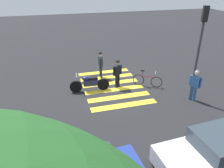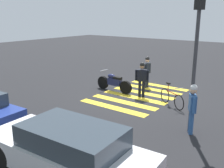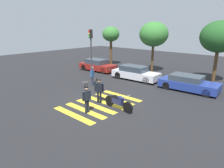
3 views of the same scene
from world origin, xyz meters
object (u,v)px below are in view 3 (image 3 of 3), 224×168
Objects in this scene: leaning_bicycle at (86,91)px; car_blue_hatchback at (188,83)px; pedestrian_bystander at (92,74)px; traffic_light_pole at (91,49)px; officer_on_foot at (99,89)px; police_motorcycle at (118,102)px; car_white_van at (135,73)px; car_maroon_wagon at (97,65)px; officer_by_motorcycle at (87,97)px.

car_blue_hatchback reaches higher than leaning_bicycle.
pedestrian_bystander is 8.06m from car_blue_hatchback.
traffic_light_pole is at bearing -147.26° from car_blue_hatchback.
officer_on_foot is 4.26m from pedestrian_bystander.
car_blue_hatchback is at bearing 75.44° from police_motorcycle.
traffic_light_pole is (-6.77, -4.35, 2.57)m from car_blue_hatchback.
car_blue_hatchback is (5.17, 6.40, 0.23)m from leaning_bicycle.
officer_on_foot is 0.36× the size of traffic_light_pole.
car_white_van is at bearing 68.40° from pedestrian_bystander.
leaning_bicycle is 0.32× the size of car_white_van.
car_white_van is (-1.78, 6.68, -0.35)m from officer_on_foot.
leaning_bicycle is 2.80m from pedestrian_bystander.
traffic_light_pole is (-3.36, 2.41, 2.17)m from officer_on_foot.
traffic_light_pole is (-1.60, 2.05, 2.79)m from leaning_bicycle.
police_motorcycle is 0.50× the size of car_maroon_wagon.
leaning_bicycle is 0.33× the size of car_maroon_wagon.
pedestrian_bystander is 0.36× the size of traffic_light_pole.
leaning_bicycle is 3.19m from officer_by_motorcycle.
officer_on_foot is 1.77m from officer_by_motorcycle.
officer_by_motorcycle reaches higher than car_white_van.
officer_by_motorcycle is 11.89m from car_maroon_wagon.
car_maroon_wagon is (-8.09, 8.70, -0.35)m from officer_by_motorcycle.
car_maroon_wagon reaches higher than car_blue_hatchback.
leaning_bicycle is 0.87× the size of officer_by_motorcycle.
police_motorcycle is at bearing -62.61° from car_white_van.
car_white_van reaches higher than car_blue_hatchback.
officer_on_foot is 1.00× the size of officer_by_motorcycle.
officer_by_motorcycle is at bearing -108.28° from car_blue_hatchback.
pedestrian_bystander is (-1.67, 2.16, 0.62)m from leaning_bicycle.
officer_by_motorcycle is at bearing -40.03° from leaning_bicycle.
traffic_light_pole reaches higher than car_blue_hatchback.
officer_by_motorcycle is at bearing -45.77° from pedestrian_bystander.
officer_on_foot reaches higher than car_blue_hatchback.
pedestrian_bystander is at bearing 121.76° from traffic_light_pole.
pedestrian_bystander is at bearing 134.23° from officer_by_motorcycle.
car_blue_hatchback is at bearing 32.74° from traffic_light_pole.
traffic_light_pole is (4.10, -4.64, 2.52)m from car_maroon_wagon.
car_white_van is at bearing 117.39° from police_motorcycle.
officer_by_motorcycle is 6.09m from traffic_light_pole.
officer_by_motorcycle is 0.38× the size of car_blue_hatchback.
leaning_bicycle is at bearing 139.97° from officer_by_motorcycle.
car_white_van is at bearing 106.20° from officer_by_motorcycle.
car_white_van is (-3.45, 6.65, 0.18)m from police_motorcycle.
leaning_bicycle is at bearing -128.93° from car_blue_hatchback.
car_blue_hatchback is 0.97× the size of traffic_light_pole.
police_motorcycle is 1.74m from officer_on_foot.
officer_on_foot is 0.38× the size of car_blue_hatchback.
officer_by_motorcycle reaches higher than car_blue_hatchback.
traffic_light_pole is (-3.99, 4.06, 2.17)m from officer_by_motorcycle.
officer_on_foot is 4.67m from traffic_light_pole.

